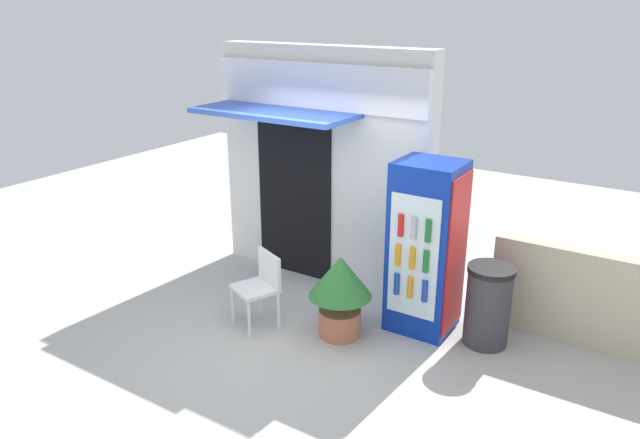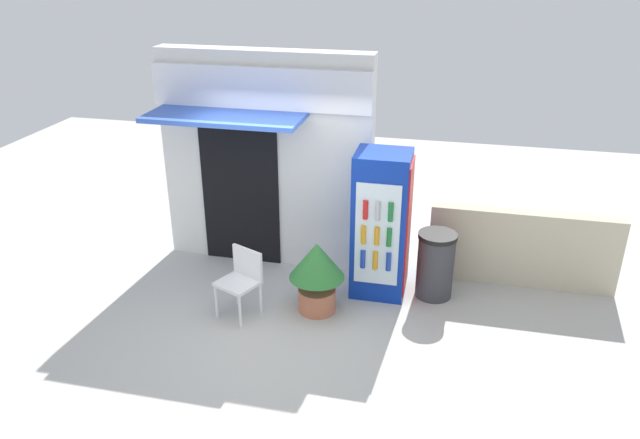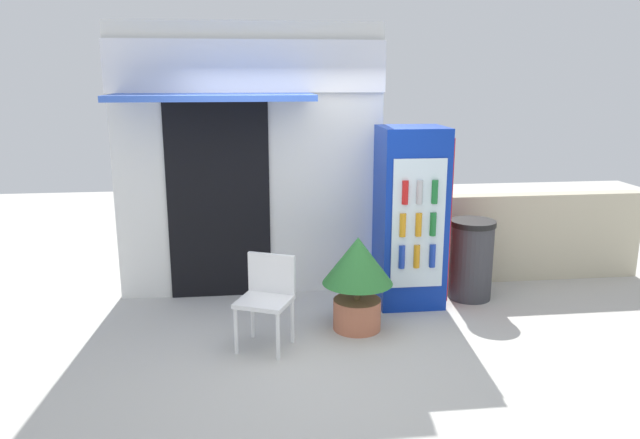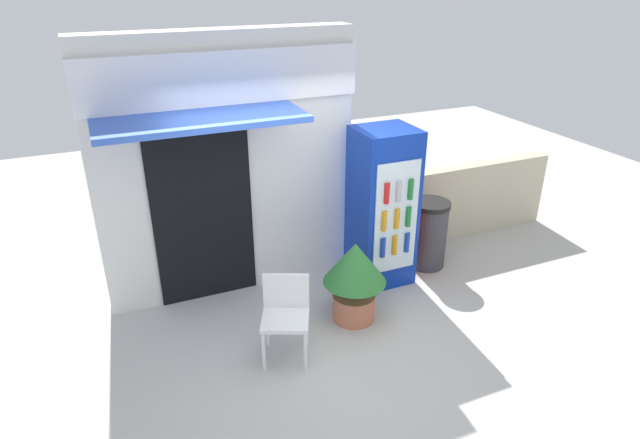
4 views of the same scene
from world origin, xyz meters
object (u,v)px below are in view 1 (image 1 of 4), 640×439
object	(u,v)px
plastic_chair	(261,283)
potted_plant_near_shop	(340,287)
drink_cooler	(426,248)
trash_bin	(488,305)

from	to	relation	value
plastic_chair	potted_plant_near_shop	world-z (taller)	potted_plant_near_shop
drink_cooler	plastic_chair	bearing A→B (deg)	-150.03
plastic_chair	trash_bin	xyz separation A→B (m)	(2.27, 0.95, -0.06)
plastic_chair	potted_plant_near_shop	size ratio (longest dim) A/B	0.90
drink_cooler	plastic_chair	xyz separation A→B (m)	(-1.56, -0.90, -0.45)
drink_cooler	potted_plant_near_shop	bearing A→B (deg)	-136.78
potted_plant_near_shop	drink_cooler	bearing A→B (deg)	43.22
plastic_chair	trash_bin	world-z (taller)	trash_bin
drink_cooler	trash_bin	distance (m)	0.88
potted_plant_near_shop	trash_bin	world-z (taller)	potted_plant_near_shop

